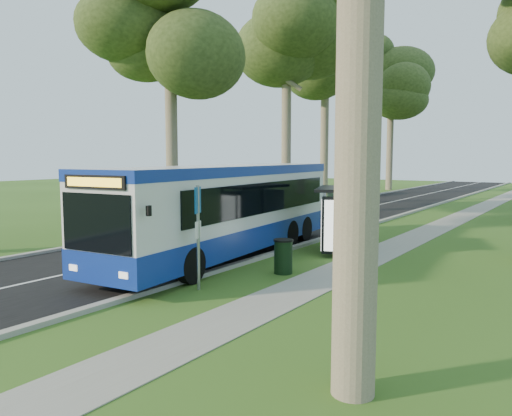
{
  "coord_description": "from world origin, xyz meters",
  "views": [
    {
      "loc": [
        9.28,
        -12.61,
        3.48
      ],
      "look_at": [
        -0.94,
        2.38,
        1.6
      ],
      "focal_mm": 35.0,
      "sensor_mm": 36.0,
      "label": 1
    }
  ],
  "objects_px": {
    "bus_shelter": "(338,208)",
    "car_silver": "(362,187)",
    "bus": "(227,210)",
    "litter_bin": "(283,256)",
    "bus_stop_sign": "(198,226)",
    "car_white": "(296,193)"
  },
  "relations": [
    {
      "from": "litter_bin",
      "to": "car_silver",
      "type": "xyz_separation_m",
      "value": [
        -9.8,
        29.85,
        0.25
      ]
    },
    {
      "from": "litter_bin",
      "to": "car_white",
      "type": "bearing_deg",
      "value": 118.81
    },
    {
      "from": "bus",
      "to": "car_white",
      "type": "bearing_deg",
      "value": 107.01
    },
    {
      "from": "litter_bin",
      "to": "car_white",
      "type": "distance_m",
      "value": 21.24
    },
    {
      "from": "car_white",
      "to": "litter_bin",
      "type": "bearing_deg",
      "value": -47.32
    },
    {
      "from": "bus_shelter",
      "to": "car_silver",
      "type": "height_order",
      "value": "bus_shelter"
    },
    {
      "from": "car_white",
      "to": "car_silver",
      "type": "bearing_deg",
      "value": 101.68
    },
    {
      "from": "bus_stop_sign",
      "to": "bus_shelter",
      "type": "height_order",
      "value": "bus_stop_sign"
    },
    {
      "from": "bus",
      "to": "bus_shelter",
      "type": "bearing_deg",
      "value": 37.07
    },
    {
      "from": "bus",
      "to": "bus_stop_sign",
      "type": "xyz_separation_m",
      "value": [
        2.04,
        -3.87,
        0.06
      ]
    },
    {
      "from": "bus",
      "to": "bus_stop_sign",
      "type": "distance_m",
      "value": 4.37
    },
    {
      "from": "bus_shelter",
      "to": "car_white",
      "type": "height_order",
      "value": "bus_shelter"
    },
    {
      "from": "bus_shelter",
      "to": "litter_bin",
      "type": "height_order",
      "value": "bus_shelter"
    },
    {
      "from": "bus_stop_sign",
      "to": "car_white",
      "type": "xyz_separation_m",
      "value": [
        -9.35,
        21.42,
        -0.84
      ]
    },
    {
      "from": "bus",
      "to": "bus_shelter",
      "type": "xyz_separation_m",
      "value": [
        2.92,
        2.69,
        0.01
      ]
    },
    {
      "from": "bus_shelter",
      "to": "car_silver",
      "type": "bearing_deg",
      "value": 89.99
    },
    {
      "from": "bus",
      "to": "car_white",
      "type": "distance_m",
      "value": 19.03
    },
    {
      "from": "bus",
      "to": "litter_bin",
      "type": "height_order",
      "value": "bus"
    },
    {
      "from": "bus_shelter",
      "to": "car_silver",
      "type": "xyz_separation_m",
      "value": [
        -9.8,
        26.1,
        -0.89
      ]
    },
    {
      "from": "bus_stop_sign",
      "to": "car_silver",
      "type": "bearing_deg",
      "value": 83.61
    },
    {
      "from": "litter_bin",
      "to": "bus_stop_sign",
      "type": "bearing_deg",
      "value": -107.52
    },
    {
      "from": "bus_stop_sign",
      "to": "car_white",
      "type": "distance_m",
      "value": 23.38
    }
  ]
}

